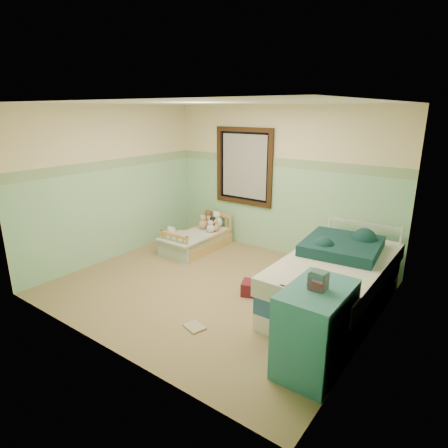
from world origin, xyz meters
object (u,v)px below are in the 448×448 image
Objects in this scene: twin_bed_frame at (333,299)px; plush_floor_tan at (172,239)px; floor_book at (194,327)px; toddler_bed_frame at (198,244)px; dresser at (315,329)px; plush_floor_cream at (172,240)px; red_pillow at (253,288)px.

plush_floor_tan is at bearing 171.68° from twin_bed_frame.
toddler_bed_frame is at bearing 145.60° from floor_book.
twin_bed_frame is 9.02× the size of floor_book.
dresser is at bearing -77.63° from twin_bed_frame.
plush_floor_cream reaches higher than red_pillow.
dresser is (0.27, -1.25, 0.31)m from twin_bed_frame.
toddler_bed_frame is 4.81× the size of plush_floor_cream.
plush_floor_tan is at bearing 160.74° from red_pillow.
dresser reaches higher than toddler_bed_frame.
plush_floor_cream is (-0.43, -0.23, 0.05)m from toddler_bed_frame.
dresser reaches higher than red_pillow.
twin_bed_frame reaches higher than plush_floor_tan.
twin_bed_frame is at bearing -6.51° from plush_floor_cream.
red_pillow is at bearing 143.86° from dresser.
plush_floor_cream is at bearing 155.61° from floor_book.
plush_floor_cream is 1.12× the size of floor_book.
plush_floor_tan is 0.90× the size of floor_book.
red_pillow is at bearing -17.41° from plush_floor_cream.
toddler_bed_frame is 2.60m from floor_book.
twin_bed_frame is at bearing 68.35° from floor_book.
floor_book is at bearing -50.73° from toddler_bed_frame.
plush_floor_cream is at bearing -151.95° from toddler_bed_frame.
toddler_bed_frame is 1.97m from red_pillow.
toddler_bed_frame is at bearing 152.50° from red_pillow.
plush_floor_cream is 2.28m from red_pillow.
twin_bed_frame is 2.52× the size of dresser.
plush_floor_tan is 3.33m from twin_bed_frame.
red_pillow is (1.75, -0.91, 0.01)m from toddler_bed_frame.
floor_book is (-1.11, -1.42, -0.10)m from twin_bed_frame.
floor_book is (-0.10, -1.10, -0.08)m from red_pillow.
floor_book is (2.07, -1.78, -0.12)m from plush_floor_cream.
plush_floor_tan is 0.73× the size of red_pillow.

